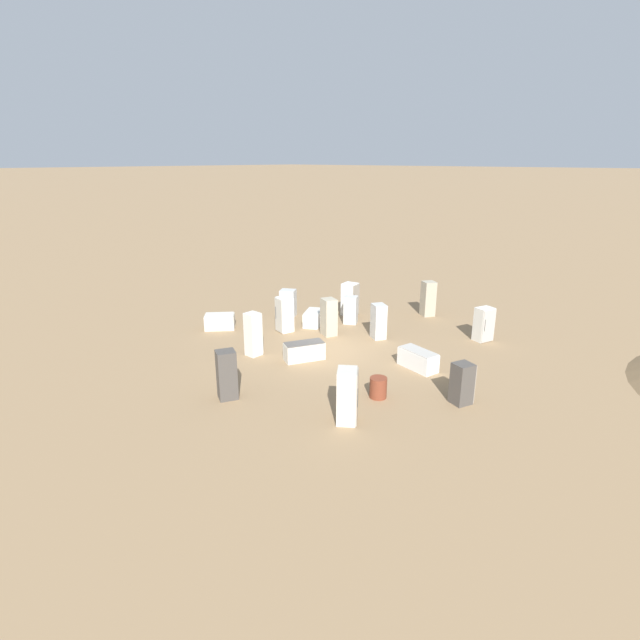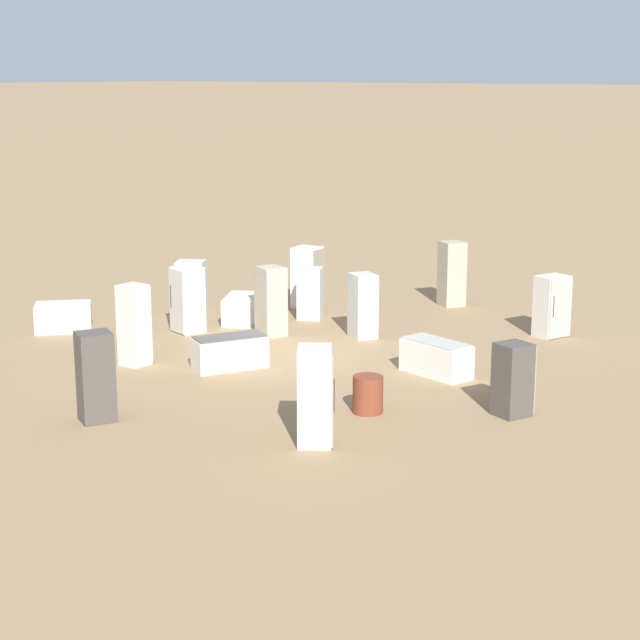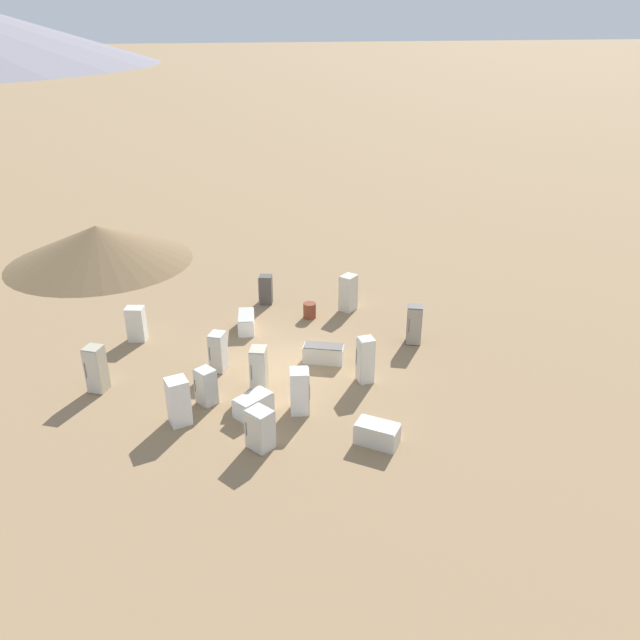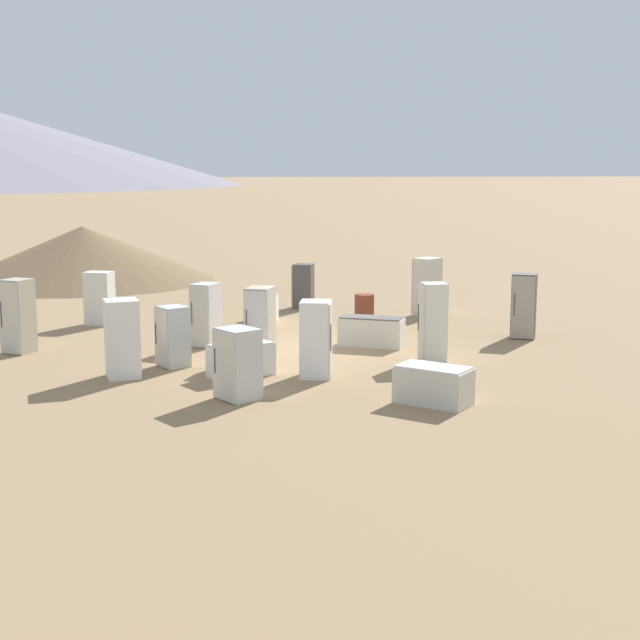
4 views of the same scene
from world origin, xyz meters
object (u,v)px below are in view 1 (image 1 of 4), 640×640
Objects in this scene: discarded_fridge_4 at (253,334)px; discarded_fridge_6 at (378,321)px; discarded_fridge_2 at (351,310)px; discarded_fridge_13 at (220,322)px; discarded_fridge_3 at (347,396)px; discarded_fridge_9 at (313,318)px; discarded_fridge_5 at (284,314)px; discarded_fridge_7 at (462,383)px; rusty_barrel at (378,388)px; discarded_fridge_0 at (418,359)px; discarded_fridge_8 at (350,299)px; discarded_fridge_1 at (428,299)px; discarded_fridge_15 at (304,351)px; discarded_fridge_14 at (227,375)px; discarded_fridge_10 at (288,303)px; discarded_fridge_12 at (484,324)px; discarded_fridge_11 at (329,317)px.

discarded_fridge_6 is at bearing 64.22° from discarded_fridge_4.
discarded_fridge_13 is (-5.10, 4.35, -0.34)m from discarded_fridge_2.
discarded_fridge_3 is 1.15× the size of discarded_fridge_9.
discarded_fridge_7 is at bearing -172.20° from discarded_fridge_5.
discarded_fridge_2 is at bearing 45.05° from rusty_barrel.
discarded_fridge_8 is at bearing -107.07° from discarded_fridge_0.
discarded_fridge_9 is at bearing 179.20° from discarded_fridge_1.
discarded_fridge_4 is 1.05× the size of discarded_fridge_15.
discarded_fridge_14 reaches higher than discarded_fridge_5.
discarded_fridge_8 is 2.33× the size of rusty_barrel.
discarded_fridge_10 is at bearing 125.72° from discarded_fridge_6.
discarded_fridge_13 is (-0.67, 12.79, -0.36)m from discarded_fridge_7.
discarded_fridge_3 reaches higher than discarded_fridge_10.
discarded_fridge_12 is (5.28, -7.93, -0.07)m from discarded_fridge_5.
discarded_fridge_9 is (1.28, 6.96, -0.02)m from discarded_fridge_0.
discarded_fridge_14 is (-7.51, -1.69, -0.01)m from discarded_fridge_11.
discarded_fridge_10 is at bearing 59.48° from discarded_fridge_14.
discarded_fridge_7 is 8.27m from discarded_fridge_14.
discarded_fridge_0 is 1.24× the size of discarded_fridge_2.
discarded_fridge_0 is at bearing 150.55° from discarded_fridge_3.
discarded_fridge_3 is 1.02× the size of discarded_fridge_11.
discarded_fridge_8 is 6.85m from discarded_fridge_15.
discarded_fridge_15 is (2.90, 4.67, -0.53)m from discarded_fridge_3.
discarded_fridge_0 reaches higher than rusty_barrel.
discarded_fridge_4 is at bearing -140.98° from discarded_fridge_3.
discarded_fridge_11 is at bearing -104.31° from discarded_fridge_13.
discarded_fridge_9 is 4.74m from discarded_fridge_13.
discarded_fridge_4 is at bearing -18.26° from discarded_fridge_12.
discarded_fridge_1 is at bearing -152.32° from discarded_fridge_9.
discarded_fridge_0 is 3.87m from discarded_fridge_6.
discarded_fridge_8 is at bearing 44.88° from discarded_fridge_11.
discarded_fridge_11 is (-3.24, -1.25, 0.02)m from discarded_fridge_8.
discarded_fridge_7 is 12.82m from discarded_fridge_13.
rusty_barrel is (-4.74, -9.33, -0.35)m from discarded_fridge_10.
discarded_fridge_9 is 0.89× the size of discarded_fridge_11.
discarded_fridge_13 is at bearing -37.95° from discarded_fridge_8.
discarded_fridge_6 is 4.42m from discarded_fridge_15.
discarded_fridge_4 reaches higher than discarded_fridge_2.
discarded_fridge_14 reaches higher than discarded_fridge_2.
discarded_fridge_15 is at bearing 32.09° from discarded_fridge_14.
discarded_fridge_8 is 0.97× the size of discarded_fridge_15.
discarded_fridge_0 is 1.12× the size of discarded_fridge_9.
discarded_fridge_14 is (-6.83, 3.70, 0.51)m from discarded_fridge_0.
discarded_fridge_1 is 1.27× the size of discarded_fridge_7.
discarded_fridge_2 is 10.27m from discarded_fridge_3.
discarded_fridge_11 is (-0.60, -1.57, 0.53)m from discarded_fridge_9.
discarded_fridge_12 is 12.84m from discarded_fridge_13.
discarded_fridge_15 is at bearing -152.18° from discarded_fridge_7.
discarded_fridge_4 is at bearing 62.77° from discarded_fridge_14.
discarded_fridge_12 is 0.89× the size of discarded_fridge_14.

